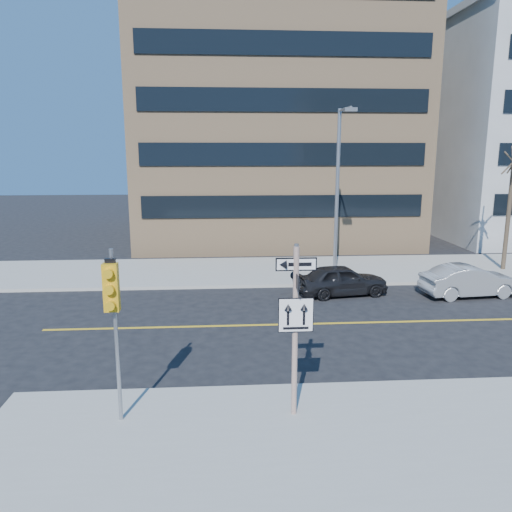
{
  "coord_description": "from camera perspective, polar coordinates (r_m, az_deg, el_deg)",
  "views": [
    {
      "loc": [
        -1.61,
        -13.13,
        6.21
      ],
      "look_at": [
        -0.45,
        4.0,
        2.57
      ],
      "focal_mm": 35.0,
      "sensor_mm": 36.0,
      "label": 1
    }
  ],
  "objects": [
    {
      "name": "building_brick",
      "position": [
        38.4,
        1.59,
        16.13
      ],
      "size": [
        18.0,
        18.0,
        18.0
      ],
      "primitive_type": "cube",
      "color": "tan",
      "rests_on": "ground"
    },
    {
      "name": "ground",
      "position": [
        14.61,
        2.9,
        -13.19
      ],
      "size": [
        120.0,
        120.0,
        0.0
      ],
      "primitive_type": "plane",
      "color": "black",
      "rests_on": "ground"
    },
    {
      "name": "traffic_signal",
      "position": [
        11.2,
        -16.09,
        -5.0
      ],
      "size": [
        0.32,
        0.45,
        4.0
      ],
      "color": "gray",
      "rests_on": "near_sidewalk"
    },
    {
      "name": "parked_car_b",
      "position": [
        23.48,
        23.26,
        -2.63
      ],
      "size": [
        1.86,
        4.28,
        1.37
      ],
      "primitive_type": "imported",
      "rotation": [
        0.0,
        0.0,
        1.67
      ],
      "color": "gray",
      "rests_on": "ground"
    },
    {
      "name": "parked_car_a",
      "position": [
        22.1,
        9.78,
        -2.71
      ],
      "size": [
        2.17,
        4.16,
        1.35
      ],
      "primitive_type": "imported",
      "rotation": [
        0.0,
        0.0,
        1.72
      ],
      "color": "black",
      "rests_on": "ground"
    },
    {
      "name": "streetlight_a",
      "position": [
        24.58,
        9.42,
        8.42
      ],
      "size": [
        0.55,
        2.25,
        8.0
      ],
      "color": "gray",
      "rests_on": "far_sidewalk"
    },
    {
      "name": "sign_pole",
      "position": [
        11.38,
        4.52,
        -7.42
      ],
      "size": [
        0.92,
        0.92,
        4.06
      ],
      "color": "beige",
      "rests_on": "near_sidewalk"
    }
  ]
}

